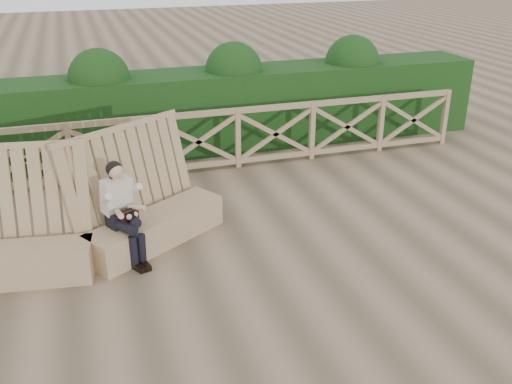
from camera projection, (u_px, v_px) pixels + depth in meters
name	position (u px, v px, depth m)	size (l,w,h in m)	color
ground	(261.00, 271.00, 7.12)	(60.00, 60.00, 0.00)	brown
bench	(82.00, 231.00, 7.26)	(3.88, 1.73, 1.57)	#927953
woman	(122.00, 208.00, 7.16)	(0.54, 0.81, 1.30)	black
guardrail	(198.00, 142.00, 9.94)	(10.10, 0.09, 1.10)	#81644B
hedge	(184.00, 113.00, 10.90)	(12.00, 1.20, 1.50)	black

